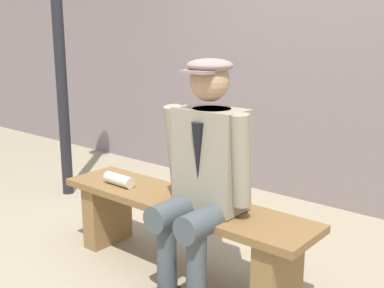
% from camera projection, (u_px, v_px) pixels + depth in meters
% --- Properties ---
extents(ground_plane, '(30.00, 30.00, 0.00)m').
position_uv_depth(ground_plane, '(181.00, 272.00, 2.94)').
color(ground_plane, gray).
extents(bench, '(1.71, 0.40, 0.48)m').
position_uv_depth(bench, '(180.00, 223.00, 2.86)').
color(bench, brown).
rests_on(bench, ground).
extents(seated_man, '(0.55, 0.55, 1.31)m').
position_uv_depth(seated_man, '(204.00, 170.00, 2.58)').
color(seated_man, gray).
rests_on(seated_man, ground).
extents(rolled_magazine, '(0.23, 0.08, 0.07)m').
position_uv_depth(rolled_magazine, '(119.00, 180.00, 3.07)').
color(rolled_magazine, beige).
rests_on(rolled_magazine, bench).
extents(stadium_wall, '(12.00, 0.24, 2.19)m').
position_uv_depth(stadium_wall, '(319.00, 75.00, 4.01)').
color(stadium_wall, slate).
rests_on(stadium_wall, ground).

